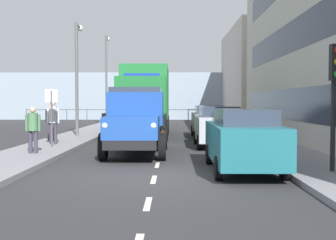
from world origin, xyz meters
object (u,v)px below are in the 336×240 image
truck_vintage_blue (136,123)px  car_silver_kerbside_1 (218,126)px  car_teal_kerbside_near (243,139)px  pedestrian_strolling (33,126)px  car_grey_kerbside_2 (209,121)px  street_sign (52,108)px  pedestrian_couple_a (51,119)px  car_navy_oppositeside_1 (131,116)px  pedestrian_couple_b (53,118)px  lorry_cargo_green (145,99)px  car_red_oppositeside_2 (138,114)px  lamp_post_promenade (77,68)px  traffic_light_near (335,80)px  lamp_post_far (107,72)px  car_black_oppositeside_0 (123,119)px

truck_vintage_blue → car_silver_kerbside_1: size_ratio=1.46×
car_teal_kerbside_near → pedestrian_strolling: size_ratio=2.82×
truck_vintage_blue → car_grey_kerbside_2: truck_vintage_blue is taller
car_grey_kerbside_2 → street_sign: 9.26m
car_teal_kerbside_near → pedestrian_couple_a: bearing=-45.8°
car_navy_oppositeside_1 → pedestrian_couple_b: pedestrian_couple_b is taller
lorry_cargo_green → car_silver_kerbside_1: bearing=121.1°
car_red_oppositeside_2 → pedestrian_strolling: (1.93, 20.94, 0.19)m
car_red_oppositeside_2 → lamp_post_promenade: size_ratio=0.69×
pedestrian_couple_a → car_red_oppositeside_2: bearing=-99.3°
car_grey_kerbside_2 → car_red_oppositeside_2: size_ratio=1.06×
pedestrian_couple_b → lamp_post_promenade: bearing=-90.1°
lorry_cargo_green → car_grey_kerbside_2: size_ratio=1.92×
street_sign → traffic_light_near: bearing=146.1°
car_grey_kerbside_2 → lamp_post_far: size_ratio=0.62×
lamp_post_far → car_red_oppositeside_2: bearing=-140.4°
truck_vintage_blue → car_red_oppositeside_2: 20.38m
car_silver_kerbside_1 → street_sign: (6.64, 1.59, 0.79)m
car_silver_kerbside_1 → car_black_oppositeside_0: size_ratio=0.98×
lorry_cargo_green → street_sign: 7.99m
car_teal_kerbside_near → car_navy_oppositeside_1: same height
car_navy_oppositeside_1 → pedestrian_strolling: bearing=82.8°
pedestrian_strolling → traffic_light_near: traffic_light_near is taller
lorry_cargo_green → car_teal_kerbside_near: bearing=105.8°
pedestrian_couple_a → traffic_light_near: (-9.56, 8.63, 1.33)m
truck_vintage_blue → street_sign: (3.40, -1.40, 0.50)m
lorry_cargo_green → lamp_post_promenade: 4.09m
lamp_post_far → pedestrian_couple_b: bearing=90.6°
car_red_oppositeside_2 → traffic_light_near: bearing=105.6°
car_navy_oppositeside_1 → car_grey_kerbside_2: bearing=125.2°
car_red_oppositeside_2 → traffic_light_near: 25.80m
car_red_oppositeside_2 → car_silver_kerbside_1: bearing=105.5°
car_grey_kerbside_2 → pedestrian_strolling: size_ratio=2.67×
car_grey_kerbside_2 → car_red_oppositeside_2: (4.79, -12.51, -0.00)m
car_silver_kerbside_1 → car_red_oppositeside_2: same height
car_grey_kerbside_2 → lamp_post_promenade: lamp_post_promenade is taller
car_teal_kerbside_near → lorry_cargo_green: bearing=-74.2°
car_silver_kerbside_1 → car_navy_oppositeside_1: 12.56m
truck_vintage_blue → pedestrian_couple_b: bearing=-34.7°
car_silver_kerbside_1 → car_grey_kerbside_2: 4.82m
car_navy_oppositeside_1 → truck_vintage_blue: bearing=96.1°
car_grey_kerbside_2 → car_navy_oppositeside_1: same height
lorry_cargo_green → car_black_oppositeside_0: (1.34, -0.75, -1.18)m
car_navy_oppositeside_1 → pedestrian_couple_b: bearing=80.1°
traffic_light_near → lamp_post_far: lamp_post_far is taller
street_sign → car_silver_kerbside_1: bearing=-166.6°
lamp_post_far → street_sign: (-0.43, 17.03, -2.54)m
car_navy_oppositeside_1 → street_sign: size_ratio=1.90×
truck_vintage_blue → lorry_cargo_green: size_ratio=0.69×
car_silver_kerbside_1 → pedestrian_strolling: bearing=28.3°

